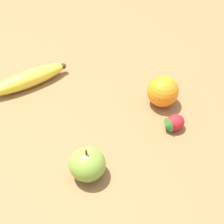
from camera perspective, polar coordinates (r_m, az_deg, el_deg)
The scene contains 5 objects.
ground_plane at distance 0.77m, azimuth -9.13°, elevation -0.18°, with size 3.00×3.00×0.00m, color olive.
banana at distance 0.85m, azimuth -15.17°, elevation 5.79°, with size 0.05×0.22×0.04m.
orange at distance 0.77m, azimuth 9.28°, elevation 3.73°, with size 0.08×0.08×0.08m.
strawberry at distance 0.73m, azimuth 11.19°, elevation -2.00°, with size 0.04×0.06×0.04m.
apple at distance 0.63m, azimuth -4.50°, elevation -9.50°, with size 0.07×0.07×0.08m.
Camera 1 is at (-0.50, 0.20, 0.55)m, focal length 50.00 mm.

